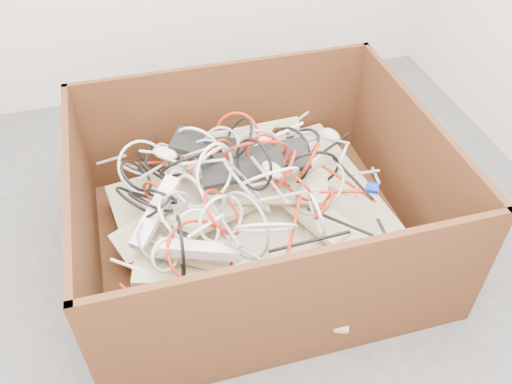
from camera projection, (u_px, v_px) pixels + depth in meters
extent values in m
plane|color=#49494B|center=(243.00, 284.00, 2.14)|extent=(3.00, 3.00, 0.00)
cube|color=#371A0D|center=(257.00, 244.00, 2.27)|extent=(1.34, 1.12, 0.03)
cube|color=#371A0D|center=(226.00, 119.00, 2.47)|extent=(1.34, 0.02, 0.58)
cube|color=#371A0D|center=(303.00, 312.00, 1.70)|extent=(1.34, 0.03, 0.58)
cube|color=#371A0D|center=(410.00, 169.00, 2.21)|extent=(0.02, 1.07, 0.58)
cube|color=#371A0D|center=(85.00, 230.00, 1.96)|extent=(0.02, 1.07, 0.58)
cube|color=tan|center=(256.00, 229.00, 2.24)|extent=(1.18, 1.02, 0.22)
cube|color=tan|center=(234.00, 235.00, 2.11)|extent=(0.84, 0.76, 0.23)
cube|color=#C2B888|center=(163.00, 224.00, 2.14)|extent=(0.44, 0.29, 0.10)
cube|color=#C2B888|center=(330.00, 178.00, 2.34)|extent=(0.41, 0.35, 0.15)
cube|color=#C2B888|center=(325.00, 278.00, 1.94)|extent=(0.27, 0.44, 0.08)
cube|color=#C2B888|center=(212.00, 257.00, 1.93)|extent=(0.42, 0.28, 0.18)
cube|color=#C2B888|center=(330.00, 226.00, 2.02)|extent=(0.28, 0.44, 0.07)
cube|color=#C2B888|center=(255.00, 142.00, 2.25)|extent=(0.41, 0.13, 0.17)
cube|color=#C2B888|center=(218.00, 211.00, 2.05)|extent=(0.40, 0.35, 0.19)
cube|color=#C2B888|center=(275.00, 187.00, 2.10)|extent=(0.44, 0.27, 0.10)
cube|color=black|center=(223.00, 150.00, 2.13)|extent=(0.43, 0.31, 0.09)
cube|color=black|center=(255.00, 163.00, 2.04)|extent=(0.42, 0.21, 0.12)
ellipsoid|color=beige|center=(159.00, 212.00, 1.98)|extent=(0.12, 0.11, 0.04)
ellipsoid|color=beige|center=(331.00, 135.00, 2.31)|extent=(0.09, 0.12, 0.04)
ellipsoid|color=beige|center=(245.00, 269.00, 1.79)|extent=(0.12, 0.09, 0.04)
ellipsoid|color=beige|center=(272.00, 170.00, 1.97)|extent=(0.10, 0.12, 0.04)
ellipsoid|color=beige|center=(165.00, 153.00, 2.09)|extent=(0.12, 0.12, 0.04)
ellipsoid|color=black|center=(339.00, 263.00, 1.84)|extent=(0.11, 0.07, 0.04)
ellipsoid|color=beige|center=(244.00, 147.00, 2.31)|extent=(0.11, 0.07, 0.04)
ellipsoid|color=beige|center=(262.00, 142.00, 2.23)|extent=(0.12, 0.09, 0.04)
cube|color=silver|center=(156.00, 212.00, 1.90)|extent=(0.22, 0.27, 0.12)
cube|color=silver|center=(199.00, 250.00, 1.81)|extent=(0.28, 0.11, 0.09)
cube|color=#0C25BB|center=(372.00, 188.00, 2.02)|extent=(0.06, 0.06, 0.03)
torus|color=gray|center=(197.00, 152.00, 2.09)|extent=(0.16, 0.13, 0.12)
torus|color=gray|center=(205.00, 163.00, 2.10)|extent=(0.24, 0.22, 0.19)
torus|color=silver|center=(191.00, 204.00, 1.94)|extent=(0.11, 0.28, 0.28)
torus|color=#A51D0B|center=(201.00, 253.00, 1.81)|extent=(0.32, 0.30, 0.19)
torus|color=#A51D0B|center=(284.00, 170.00, 1.93)|extent=(0.16, 0.18, 0.21)
torus|color=silver|center=(144.00, 167.00, 2.16)|extent=(0.24, 0.21, 0.25)
torus|color=#A51D0B|center=(221.00, 155.00, 2.13)|extent=(0.16, 0.10, 0.18)
torus|color=black|center=(253.00, 165.00, 1.89)|extent=(0.11, 0.25, 0.26)
torus|color=silver|center=(266.00, 228.00, 1.80)|extent=(0.28, 0.17, 0.25)
torus|color=gray|center=(320.00, 189.00, 1.99)|extent=(0.25, 0.33, 0.24)
torus|color=black|center=(158.00, 206.00, 1.91)|extent=(0.15, 0.14, 0.14)
torus|color=#A51D0B|center=(310.00, 159.00, 1.98)|extent=(0.12, 0.17, 0.19)
torus|color=#A51D0B|center=(282.00, 139.00, 2.18)|extent=(0.09, 0.13, 0.15)
torus|color=silver|center=(198.00, 145.00, 2.18)|extent=(0.24, 0.16, 0.28)
torus|color=#A51D0B|center=(223.00, 212.00, 1.87)|extent=(0.15, 0.23, 0.20)
torus|color=black|center=(302.00, 144.00, 2.09)|extent=(0.19, 0.22, 0.13)
torus|color=#A51D0B|center=(262.00, 149.00, 2.05)|extent=(0.19, 0.05, 0.18)
torus|color=gray|center=(303.00, 137.00, 2.15)|extent=(0.15, 0.12, 0.13)
torus|color=silver|center=(197.00, 231.00, 1.86)|extent=(0.20, 0.16, 0.14)
torus|color=gray|center=(222.00, 144.00, 2.14)|extent=(0.20, 0.12, 0.18)
torus|color=black|center=(136.00, 176.00, 2.04)|extent=(0.12, 0.18, 0.14)
torus|color=gray|center=(260.00, 154.00, 2.09)|extent=(0.27, 0.10, 0.27)
torus|color=#A51D0B|center=(237.00, 134.00, 2.20)|extent=(0.24, 0.16, 0.22)
torus|color=silver|center=(157.00, 231.00, 1.91)|extent=(0.14, 0.06, 0.14)
torus|color=#A51D0B|center=(324.00, 206.00, 1.87)|extent=(0.12, 0.12, 0.15)
torus|color=silver|center=(188.00, 189.00, 2.02)|extent=(0.19, 0.25, 0.18)
torus|color=silver|center=(166.00, 255.00, 1.79)|extent=(0.12, 0.13, 0.16)
torus|color=black|center=(186.00, 166.00, 2.06)|extent=(0.29, 0.17, 0.26)
torus|color=black|center=(139.00, 202.00, 2.02)|extent=(0.18, 0.27, 0.23)
torus|color=silver|center=(269.00, 178.00, 1.91)|extent=(0.27, 0.17, 0.23)
torus|color=#A51D0B|center=(156.00, 194.00, 1.99)|extent=(0.13, 0.13, 0.17)
torus|color=silver|center=(221.00, 219.00, 1.85)|extent=(0.21, 0.12, 0.20)
torus|color=black|center=(151.00, 202.00, 1.96)|extent=(0.18, 0.19, 0.19)
torus|color=black|center=(310.00, 171.00, 2.03)|extent=(0.32, 0.08, 0.32)
torus|color=silver|center=(308.00, 160.00, 2.05)|extent=(0.16, 0.15, 0.10)
torus|color=black|center=(162.00, 197.00, 1.93)|extent=(0.12, 0.13, 0.14)
torus|color=gray|center=(244.00, 226.00, 1.79)|extent=(0.18, 0.25, 0.29)
torus|color=#A51D0B|center=(256.00, 152.00, 1.98)|extent=(0.30, 0.16, 0.27)
torus|color=silver|center=(169.00, 159.00, 2.13)|extent=(0.13, 0.17, 0.16)
torus|color=#A51D0B|center=(296.00, 186.00, 1.96)|extent=(0.11, 0.21, 0.22)
torus|color=black|center=(238.00, 138.00, 2.07)|extent=(0.15, 0.23, 0.19)
torus|color=silver|center=(210.00, 161.00, 2.06)|extent=(0.18, 0.15, 0.21)
torus|color=black|center=(153.00, 169.00, 2.21)|extent=(0.14, 0.19, 0.18)
torus|color=silver|center=(215.00, 171.00, 1.91)|extent=(0.18, 0.20, 0.23)
torus|color=gray|center=(174.00, 203.00, 1.92)|extent=(0.16, 0.04, 0.16)
torus|color=silver|center=(317.00, 214.00, 1.90)|extent=(0.06, 0.23, 0.23)
torus|color=silver|center=(173.00, 155.00, 2.18)|extent=(0.17, 0.21, 0.15)
torus|color=gray|center=(132.00, 169.00, 2.15)|extent=(0.13, 0.16, 0.12)
torus|color=silver|center=(179.00, 217.00, 1.90)|extent=(0.19, 0.27, 0.22)
torus|color=gray|center=(155.00, 241.00, 1.88)|extent=(0.14, 0.19, 0.19)
torus|color=black|center=(286.00, 157.00, 2.12)|extent=(0.21, 0.23, 0.27)
torus|color=gray|center=(247.00, 186.00, 1.86)|extent=(0.20, 0.31, 0.25)
torus|color=silver|center=(199.00, 160.00, 2.16)|extent=(0.16, 0.12, 0.17)
torus|color=black|center=(181.00, 247.00, 1.81)|extent=(0.04, 0.31, 0.31)
cylinder|color=silver|center=(288.00, 195.00, 1.94)|extent=(0.24, 0.07, 0.07)
cylinder|color=silver|center=(156.00, 153.00, 2.18)|extent=(0.14, 0.07, 0.01)
cylinder|color=black|center=(139.00, 163.00, 2.19)|extent=(0.03, 0.22, 0.04)
cylinder|color=silver|center=(343.00, 154.00, 2.16)|extent=(0.12, 0.17, 0.07)
cylinder|color=gray|center=(360.00, 173.00, 2.13)|extent=(0.16, 0.04, 0.04)
cylinder|color=gray|center=(249.00, 134.00, 2.25)|extent=(0.26, 0.07, 0.02)
cylinder|color=#A51D0B|center=(293.00, 231.00, 1.83)|extent=(0.14, 0.24, 0.08)
cylinder|color=black|center=(389.00, 242.00, 1.86)|extent=(0.02, 0.19, 0.06)
cylinder|color=gray|center=(290.00, 125.00, 2.36)|extent=(0.21, 0.13, 0.04)
cylinder|color=black|center=(309.00, 242.00, 1.81)|extent=(0.28, 0.05, 0.07)
cylinder|color=silver|center=(251.00, 129.00, 2.29)|extent=(0.05, 0.13, 0.03)
cylinder|color=#A51D0B|center=(343.00, 192.00, 1.94)|extent=(0.17, 0.05, 0.02)
cylinder|color=#A51D0B|center=(230.00, 131.00, 2.26)|extent=(0.20, 0.04, 0.06)
cylinder|color=#A51D0B|center=(137.00, 301.00, 1.72)|extent=(0.11, 0.18, 0.03)
cylinder|color=gray|center=(338.00, 243.00, 1.82)|extent=(0.18, 0.14, 0.08)
cylinder|color=#A51D0B|center=(194.00, 169.00, 2.06)|extent=(0.26, 0.13, 0.09)
cylinder|color=black|center=(148.00, 154.00, 2.19)|extent=(0.09, 0.20, 0.06)
cylinder|color=gray|center=(376.00, 175.00, 2.13)|extent=(0.05, 0.14, 0.06)
cylinder|color=silver|center=(206.00, 226.00, 1.79)|extent=(0.14, 0.07, 0.02)
cylinder|color=black|center=(352.00, 178.00, 2.00)|extent=(0.06, 0.26, 0.02)
cylinder|color=black|center=(340.00, 222.00, 1.94)|extent=(0.19, 0.20, 0.01)
cylinder|color=gray|center=(112.00, 160.00, 2.29)|extent=(0.13, 0.02, 0.04)
cylinder|color=gray|center=(160.00, 166.00, 2.10)|extent=(0.20, 0.23, 0.10)
cylinder|color=#A51D0B|center=(154.00, 163.00, 2.19)|extent=(0.28, 0.05, 0.08)
cylinder|color=silver|center=(273.00, 138.00, 2.10)|extent=(0.25, 0.04, 0.09)
cylinder|color=#A51D0B|center=(347.00, 183.00, 2.04)|extent=(0.17, 0.20, 0.08)
cylinder|color=gray|center=(223.00, 221.00, 1.81)|extent=(0.07, 0.28, 0.04)
cylinder|color=gray|center=(269.00, 179.00, 1.90)|extent=(0.07, 0.26, 0.03)
cylinder|color=black|center=(327.00, 150.00, 2.20)|extent=(0.26, 0.16, 0.02)
cylinder|color=silver|center=(135.00, 268.00, 1.84)|extent=(0.16, 0.10, 0.06)
cylinder|color=gray|center=(315.00, 136.00, 2.23)|extent=(0.27, 0.13, 0.07)
cylinder|color=gray|center=(245.00, 252.00, 1.77)|extent=(0.13, 0.15, 0.03)
cylinder|color=silver|center=(248.00, 147.00, 2.12)|extent=(0.10, 0.16, 0.06)
cylinder|color=silver|center=(219.00, 160.00, 2.05)|extent=(0.29, 0.02, 0.05)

